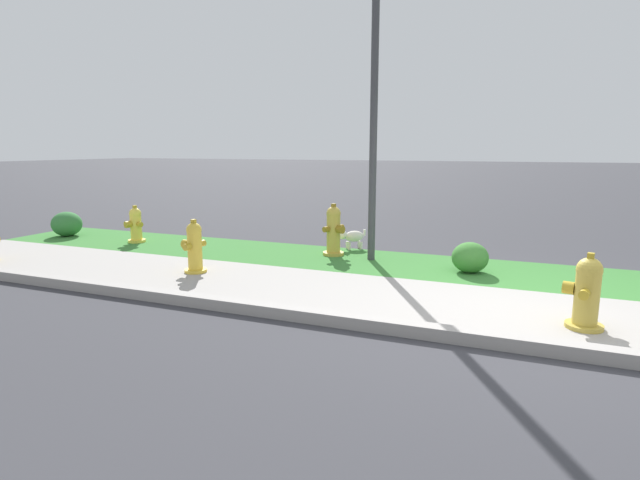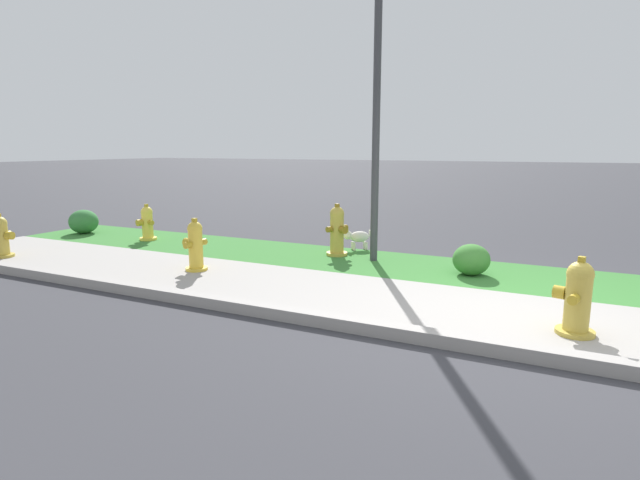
# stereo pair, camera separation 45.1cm
# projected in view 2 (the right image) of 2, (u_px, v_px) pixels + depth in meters

# --- Properties ---
(ground_plane) EXTENTS (120.00, 120.00, 0.00)m
(ground_plane) POSITION_uv_depth(u_px,v_px,m) (525.00, 320.00, 4.92)
(ground_plane) COLOR #38383D
(sidewalk_pavement) EXTENTS (18.00, 1.84, 0.01)m
(sidewalk_pavement) POSITION_uv_depth(u_px,v_px,m) (525.00, 320.00, 4.92)
(sidewalk_pavement) COLOR #9E9993
(sidewalk_pavement) RESTS_ON ground
(grass_verge) EXTENTS (18.00, 1.65, 0.01)m
(grass_verge) POSITION_uv_depth(u_px,v_px,m) (534.00, 279.00, 6.47)
(grass_verge) COLOR #387A33
(grass_verge) RESTS_ON ground
(street_curb) EXTENTS (18.00, 0.16, 0.12)m
(street_curb) POSITION_uv_depth(u_px,v_px,m) (518.00, 351.00, 4.03)
(street_curb) COLOR #9E9993
(street_curb) RESTS_ON ground
(fire_hydrant_near_corner) EXTENTS (0.38, 0.39, 0.82)m
(fire_hydrant_near_corner) POSITION_uv_depth(u_px,v_px,m) (337.00, 231.00, 7.82)
(fire_hydrant_near_corner) COLOR gold
(fire_hydrant_near_corner) RESTS_ON ground
(fire_hydrant_at_driveway) EXTENTS (0.39, 0.41, 0.73)m
(fire_hydrant_at_driveway) POSITION_uv_depth(u_px,v_px,m) (577.00, 298.00, 4.48)
(fire_hydrant_at_driveway) COLOR gold
(fire_hydrant_at_driveway) RESTS_ON ground
(fire_hydrant_across_street) EXTENTS (0.38, 0.40, 0.69)m
(fire_hydrant_across_street) POSITION_uv_depth(u_px,v_px,m) (1.00, 237.00, 7.68)
(fire_hydrant_across_street) COLOR gold
(fire_hydrant_across_street) RESTS_ON ground
(fire_hydrant_mid_block) EXTENTS (0.35, 0.38, 0.74)m
(fire_hydrant_mid_block) POSITION_uv_depth(u_px,v_px,m) (195.00, 246.00, 6.85)
(fire_hydrant_mid_block) COLOR gold
(fire_hydrant_mid_block) RESTS_ON ground
(fire_hydrant_far_end) EXTENTS (0.38, 0.36, 0.67)m
(fire_hydrant_far_end) POSITION_uv_depth(u_px,v_px,m) (147.00, 223.00, 9.14)
(fire_hydrant_far_end) COLOR yellow
(fire_hydrant_far_end) RESTS_ON ground
(small_white_dog) EXTENTS (0.42, 0.37, 0.38)m
(small_white_dog) POSITION_uv_depth(u_px,v_px,m) (357.00, 237.00, 8.30)
(small_white_dog) COLOR silver
(small_white_dog) RESTS_ON ground
(street_lamp) EXTENTS (0.32, 0.32, 5.38)m
(street_lamp) POSITION_uv_depth(u_px,v_px,m) (378.00, 16.00, 6.90)
(street_lamp) COLOR #3D3D42
(street_lamp) RESTS_ON ground
(shrub_bush_near_lamp) EXTENTS (0.55, 0.55, 0.47)m
(shrub_bush_near_lamp) POSITION_uv_depth(u_px,v_px,m) (84.00, 222.00, 9.88)
(shrub_bush_near_lamp) COLOR #337538
(shrub_bush_near_lamp) RESTS_ON ground
(shrub_bush_mid_verge) EXTENTS (0.49, 0.49, 0.42)m
(shrub_bush_mid_verge) POSITION_uv_depth(u_px,v_px,m) (471.00, 260.00, 6.65)
(shrub_bush_mid_verge) COLOR #3D7F33
(shrub_bush_mid_verge) RESTS_ON ground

